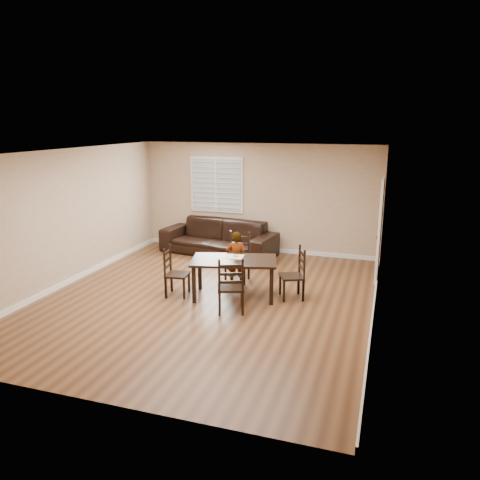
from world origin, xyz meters
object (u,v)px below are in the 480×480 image
chair_near (239,258)px  chair_far (231,289)px  chair_left (171,273)px  dining_table (234,264)px  chair_right (298,275)px  donut (236,256)px  sofa (219,237)px  child (236,259)px

chair_near → chair_far: size_ratio=1.01×
chair_far → chair_left: size_ratio=1.05×
dining_table → chair_near: bearing=88.6°
chair_near → chair_right: bearing=-28.4°
donut → sofa: sofa is taller
child → chair_right: bearing=155.8°
chair_right → child: 1.31m
chair_far → donut: size_ratio=10.28×
chair_left → child: child is taller
chair_far → donut: (-0.24, 0.98, 0.30)m
dining_table → chair_left: bearing=179.5°
chair_far → chair_right: bearing=-149.7°
donut → chair_far: bearing=-76.2°
chair_far → sofa: chair_far is taller
donut → sofa: size_ratio=0.03×
chair_near → chair_right: size_ratio=1.04×
child → donut: (0.11, -0.37, 0.19)m
chair_near → chair_far: (0.44, -1.78, -0.00)m
chair_far → chair_left: bearing=-40.7°
chair_far → child: size_ratio=0.89×
chair_near → chair_far: chair_near is taller
dining_table → sofa: (-1.31, 2.68, -0.23)m
chair_right → sofa: (-2.45, 2.37, -0.03)m
chair_far → donut: bearing=-96.0°
chair_near → sofa: (-1.09, 1.71, -0.04)m
chair_right → chair_left: bearing=-99.3°
chair_right → sofa: 3.41m
chair_right → donut: 1.22m
chair_far → donut: 1.05m
dining_table → donut: bearing=83.7°
chair_near → chair_far: bearing=-78.8°
chair_far → donut: chair_far is taller
chair_right → child: (-1.29, 0.24, 0.12)m
dining_table → donut: donut is taller
sofa → chair_near: bearing=-48.9°
chair_far → sofa: (-1.52, 3.48, -0.04)m
chair_near → child: (0.08, -0.42, 0.11)m
dining_table → chair_far: (0.22, -0.80, -0.19)m
sofa → chair_right: bearing=-35.4°
donut → chair_near: bearing=103.9°
chair_left → chair_right: chair_right is taller
chair_right → child: bearing=-124.2°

